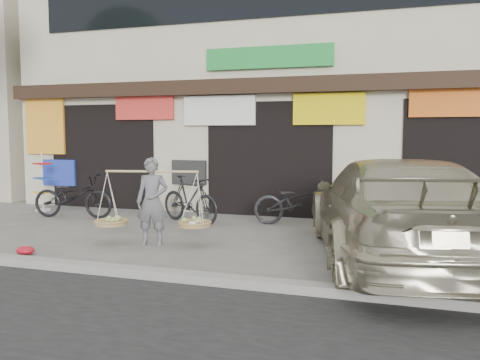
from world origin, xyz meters
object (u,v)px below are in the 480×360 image
(street_vendor, at_px, (152,205))
(suv, at_px, (394,210))
(bike_2, at_px, (298,202))
(bike_0, at_px, (73,196))
(bike_1, at_px, (190,199))
(display_rack, at_px, (43,187))

(street_vendor, relative_size, suv, 0.35)
(bike_2, bearing_deg, bike_0, 83.87)
(street_vendor, height_order, bike_0, street_vendor)
(street_vendor, xyz_separation_m, bike_0, (-3.10, 2.00, -0.20))
(street_vendor, relative_size, bike_0, 1.05)
(bike_0, height_order, bike_2, bike_0)
(bike_0, xyz_separation_m, bike_1, (2.83, 0.25, 0.01))
(bike_1, bearing_deg, bike_2, -53.04)
(bike_0, bearing_deg, bike_1, -92.28)
(street_vendor, bearing_deg, suv, -11.61)
(street_vendor, height_order, display_rack, street_vendor)
(bike_2, bearing_deg, street_vendor, 129.14)
(bike_2, height_order, suv, suv)
(suv, bearing_deg, bike_2, -66.01)
(suv, bearing_deg, street_vendor, -12.11)
(street_vendor, relative_size, display_rack, 1.38)
(street_vendor, distance_m, suv, 4.05)
(bike_2, relative_size, display_rack, 1.27)
(bike_0, distance_m, suv, 7.41)
(display_rack, bearing_deg, bike_1, -6.30)
(bike_1, relative_size, bike_2, 0.93)
(suv, height_order, display_rack, suv)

